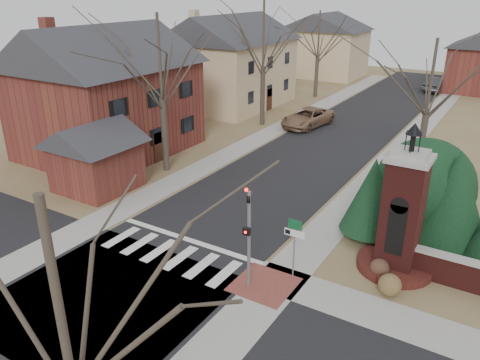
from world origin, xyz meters
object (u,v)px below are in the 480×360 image
Objects in this scene: sign_post at (294,238)px; brick_gate_monument at (401,224)px; traffic_signal_pole at (249,230)px; pickup_truck at (308,118)px; distant_car at (437,85)px.

brick_gate_monument is (3.41, 3.01, 0.22)m from sign_post.
pickup_truck is (-7.66, 22.98, -1.81)m from traffic_signal_pole.
brick_gate_monument is at bearing 43.24° from traffic_signal_pole.
brick_gate_monument reaches higher than sign_post.
traffic_signal_pole reaches higher than distant_car.
brick_gate_monument reaches higher than pickup_truck.
distant_car is (-5.60, 39.99, -1.36)m from brick_gate_monument.
distant_car is (-2.19, 42.99, -1.15)m from sign_post.
distant_car is (6.76, 21.43, 0.02)m from pickup_truck.
sign_post reaches higher than pickup_truck.
traffic_signal_pole is 24.29m from pickup_truck.
traffic_signal_pole is at bearing -132.43° from sign_post.
sign_post is (1.29, 1.41, -0.64)m from traffic_signal_pole.
brick_gate_monument is (4.70, 4.42, -0.42)m from traffic_signal_pole.
sign_post is at bearing -58.61° from pickup_truck.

